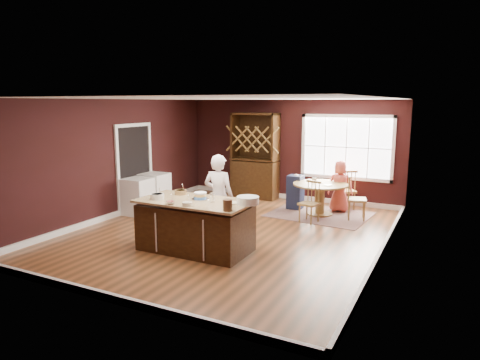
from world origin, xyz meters
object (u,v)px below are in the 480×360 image
chair_north (346,189)px  dryer (155,191)px  chair_east (357,197)px  kitchen_island (195,226)px  baker (219,197)px  layer_cake (200,196)px  toddler (295,176)px  hutch (255,156)px  chair_south (309,202)px  high_chair (295,191)px  seated_woman (340,186)px  dining_table (320,193)px  washer (138,196)px

chair_north → dryer: (-4.28, -2.09, -0.06)m
chair_east → kitchen_island: bearing=133.4°
baker → layer_cake: bearing=86.4°
toddler → hutch: bearing=154.5°
baker → layer_cake: 0.70m
layer_cake → chair_south: size_ratio=0.33×
high_chair → hutch: hutch is taller
high_chair → toddler: 0.38m
layer_cake → seated_woman: seated_woman is taller
dining_table → chair_south: (-0.03, -0.76, -0.07)m
layer_cake → chair_south: 2.88m
high_chair → dryer: size_ratio=0.99×
kitchen_island → seated_woman: bearing=67.5°
washer → chair_south: bearing=16.7°
chair_south → hutch: hutch is taller
hutch → washer: (-1.69, -2.94, -0.74)m
chair_south → dining_table: bearing=102.4°
layer_cake → high_chair: 3.67m
dining_table → chair_south: chair_south is taller
seated_woman → chair_north: bearing=-109.1°
baker → toddler: size_ratio=6.38×
chair_north → toddler: bearing=-11.5°
dining_table → seated_woman: size_ratio=1.02×
kitchen_island → hutch: 4.59m
layer_cake → washer: 3.02m
washer → dryer: 0.64m
chair_south → chair_east: bearing=53.0°
layer_cake → seated_woman: bearing=67.5°
high_chair → chair_south: bearing=-55.6°
dining_table → chair_north: bearing=63.3°
chair_south → dryer: size_ratio=1.05×
chair_north → dryer: chair_north is taller
baker → hutch: 3.79m
toddler → chair_north: bearing=22.2°
dining_table → seated_woman: (0.34, 0.51, 0.10)m
chair_east → high_chair: bearing=64.1°
layer_cake → hutch: 4.44m
baker → hutch: hutch is taller
layer_cake → toddler: layer_cake is taller
chair_east → seated_woman: bearing=29.3°
baker → chair_east: bearing=-133.6°
chair_east → dryer: 4.88m
baker → high_chair: baker is taller
dining_table → hutch: (-2.17, 1.03, 0.64)m
chair_north → dryer: 4.76m
seated_woman → kitchen_island: bearing=62.1°
chair_north → washer: size_ratio=1.17×
layer_cake → chair_north: 4.48m
chair_north → seated_woman: seated_woman is taller
kitchen_island → chair_east: size_ratio=1.97×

